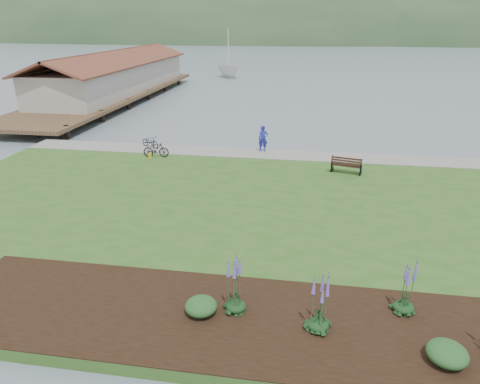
# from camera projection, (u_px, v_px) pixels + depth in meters

# --- Properties ---
(ground) EXTENTS (600.00, 600.00, 0.00)m
(ground) POSITION_uv_depth(u_px,v_px,m) (266.00, 201.00, 21.65)
(ground) COLOR slate
(ground) RESTS_ON ground
(lawn) EXTENTS (34.00, 20.00, 0.40)m
(lawn) POSITION_uv_depth(u_px,v_px,m) (262.00, 214.00, 19.75)
(lawn) COLOR #2D571E
(lawn) RESTS_ON ground
(shoreline_path) EXTENTS (34.00, 2.20, 0.03)m
(shoreline_path) POSITION_uv_depth(u_px,v_px,m) (277.00, 154.00, 27.82)
(shoreline_path) COLOR gray
(shoreline_path) RESTS_ON lawn
(garden_bed) EXTENTS (24.00, 4.40, 0.04)m
(garden_bed) POSITION_uv_depth(u_px,v_px,m) (338.00, 329.00, 12.09)
(garden_bed) COLOR black
(garden_bed) RESTS_ON lawn
(far_hillside) EXTENTS (580.00, 80.00, 38.00)m
(far_hillside) POSITION_uv_depth(u_px,v_px,m) (356.00, 42.00, 174.46)
(far_hillside) COLOR #2F502D
(far_hillside) RESTS_ON ground
(pier_pavilion) EXTENTS (8.00, 36.00, 5.40)m
(pier_pavilion) POSITION_uv_depth(u_px,v_px,m) (116.00, 76.00, 48.77)
(pier_pavilion) COLOR #4C3826
(pier_pavilion) RESTS_ON ground
(park_bench) EXTENTS (1.79, 1.06, 1.04)m
(park_bench) POSITION_uv_depth(u_px,v_px,m) (347.00, 165.00, 24.24)
(park_bench) COLOR black
(park_bench) RESTS_ON lawn
(person) EXTENTS (0.84, 0.68, 2.02)m
(person) POSITION_uv_depth(u_px,v_px,m) (263.00, 137.00, 28.14)
(person) COLOR #22289C
(person) RESTS_ON lawn
(bicycle_a) EXTENTS (1.26, 1.65, 0.83)m
(bicycle_a) POSITION_uv_depth(u_px,v_px,m) (150.00, 142.00, 29.21)
(bicycle_a) COLOR black
(bicycle_a) RESTS_ON lawn
(bicycle_b) EXTENTS (0.61, 1.68, 0.99)m
(bicycle_b) POSITION_uv_depth(u_px,v_px,m) (156.00, 149.00, 27.16)
(bicycle_b) COLOR black
(bicycle_b) RESTS_ON lawn
(sailboat) EXTENTS (12.66, 12.68, 23.51)m
(sailboat) POSITION_uv_depth(u_px,v_px,m) (229.00, 78.00, 67.85)
(sailboat) COLOR silver
(sailboat) RESTS_ON ground
(pannier) EXTENTS (0.23, 0.30, 0.29)m
(pannier) POSITION_uv_depth(u_px,v_px,m) (150.00, 155.00, 27.16)
(pannier) COLOR gold
(pannier) RESTS_ON lawn
(echium_0) EXTENTS (0.62, 0.62, 1.96)m
(echium_0) POSITION_uv_depth(u_px,v_px,m) (320.00, 306.00, 11.79)
(echium_0) COLOR #123317
(echium_0) RESTS_ON garden_bed
(echium_1) EXTENTS (0.62, 0.62, 1.96)m
(echium_1) POSITION_uv_depth(u_px,v_px,m) (406.00, 291.00, 12.53)
(echium_1) COLOR #123317
(echium_1) RESTS_ON garden_bed
(echium_4) EXTENTS (0.62, 0.62, 2.23)m
(echium_4) POSITION_uv_depth(u_px,v_px,m) (236.00, 285.00, 12.51)
(echium_4) COLOR #123317
(echium_4) RESTS_ON garden_bed
(shrub_0) EXTENTS (0.97, 0.97, 0.48)m
(shrub_0) POSITION_uv_depth(u_px,v_px,m) (201.00, 306.00, 12.65)
(shrub_0) COLOR #1E4C21
(shrub_0) RESTS_ON garden_bed
(shrub_1) EXTENTS (1.04, 1.04, 0.52)m
(shrub_1) POSITION_uv_depth(u_px,v_px,m) (447.00, 353.00, 10.83)
(shrub_1) COLOR #1E4C21
(shrub_1) RESTS_ON garden_bed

